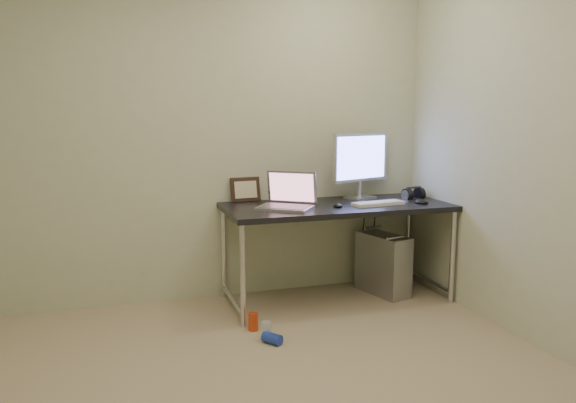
# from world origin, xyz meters

# --- Properties ---
(wall_back) EXTENTS (3.50, 0.02, 2.50)m
(wall_back) POSITION_xyz_m (0.00, 1.75, 1.25)
(wall_back) COLOR beige
(wall_back) RESTS_ON ground
(wall_right) EXTENTS (0.02, 3.50, 2.50)m
(wall_right) POSITION_xyz_m (1.75, 0.00, 1.25)
(wall_right) COLOR beige
(wall_right) RESTS_ON ground
(desk) EXTENTS (1.70, 0.74, 0.75)m
(desk) POSITION_xyz_m (0.90, 1.38, 0.68)
(desk) COLOR black
(desk) RESTS_ON ground
(tower_computer) EXTENTS (0.32, 0.50, 0.51)m
(tower_computer) POSITION_xyz_m (1.32, 1.41, 0.24)
(tower_computer) COLOR #A2A2A7
(tower_computer) RESTS_ON ground
(cable_a) EXTENTS (0.01, 0.16, 0.69)m
(cable_a) POSITION_xyz_m (1.27, 1.70, 0.40)
(cable_a) COLOR black
(cable_a) RESTS_ON ground
(cable_b) EXTENTS (0.02, 0.11, 0.71)m
(cable_b) POSITION_xyz_m (1.36, 1.68, 0.38)
(cable_b) COLOR black
(cable_b) RESTS_ON ground
(can_red) EXTENTS (0.07, 0.07, 0.12)m
(can_red) POSITION_xyz_m (0.14, 0.97, 0.06)
(can_red) COLOR red
(can_red) RESTS_ON ground
(can_white) EXTENTS (0.08, 0.08, 0.12)m
(can_white) POSITION_xyz_m (0.18, 0.79, 0.06)
(can_white) COLOR silver
(can_white) RESTS_ON ground
(can_blue) EXTENTS (0.13, 0.14, 0.07)m
(can_blue) POSITION_xyz_m (0.20, 0.72, 0.03)
(can_blue) COLOR #203BB8
(can_blue) RESTS_ON ground
(laptop) EXTENTS (0.49, 0.47, 0.26)m
(laptop) POSITION_xyz_m (0.50, 1.34, 0.81)
(laptop) COLOR silver
(laptop) RESTS_ON desk
(monitor) EXTENTS (0.54, 0.23, 0.53)m
(monitor) POSITION_xyz_m (1.19, 1.60, 1.06)
(monitor) COLOR silver
(monitor) RESTS_ON desk
(keyboard) EXTENTS (0.41, 0.18, 0.02)m
(keyboard) POSITION_xyz_m (1.18, 1.25, 0.76)
(keyboard) COLOR white
(keyboard) RESTS_ON desk
(mouse_right) EXTENTS (0.10, 0.14, 0.04)m
(mouse_right) POSITION_xyz_m (1.53, 1.21, 0.77)
(mouse_right) COLOR black
(mouse_right) RESTS_ON desk
(mouse_left) EXTENTS (0.10, 0.12, 0.04)m
(mouse_left) POSITION_xyz_m (0.86, 1.26, 0.77)
(mouse_left) COLOR black
(mouse_left) RESTS_ON desk
(headphones) EXTENTS (0.19, 0.11, 0.12)m
(headphones) POSITION_xyz_m (1.60, 1.46, 0.78)
(headphones) COLOR black
(headphones) RESTS_ON desk
(picture_frame) EXTENTS (0.24, 0.09, 0.19)m
(picture_frame) POSITION_xyz_m (0.27, 1.73, 0.84)
(picture_frame) COLOR black
(picture_frame) RESTS_ON desk
(webcam) EXTENTS (0.04, 0.04, 0.11)m
(webcam) POSITION_xyz_m (0.44, 1.63, 0.83)
(webcam) COLOR silver
(webcam) RESTS_ON desk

